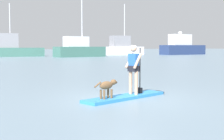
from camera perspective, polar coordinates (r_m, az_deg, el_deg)
The scene contains 8 objects.
ground_plane at distance 10.86m, azimuth 2.38°, elevation -5.09°, with size 400.00×400.00×0.00m, color gray.
paddleboard at distance 11.02m, azimuth 3.19°, elevation -4.69°, with size 3.70×1.81×0.10m.
person_paddler at distance 11.05m, azimuth 3.90°, elevation 0.69°, with size 0.67×0.58×1.69m.
dog at distance 10.18m, azimuth -0.84°, elevation -2.86°, with size 0.97×0.40×0.59m.
moored_boat_port at distance 58.98m, azimuth -18.58°, elevation 3.74°, with size 12.83×3.96×9.30m.
moored_boat_starboard at distance 55.18m, azimuth -5.93°, elevation 3.75°, with size 9.14×4.27×11.61m.
moored_boat_far_starboard at distance 68.12m, azimuth 1.77°, elevation 4.00°, with size 8.77×3.40×10.72m.
moored_boat_center at distance 72.17m, azimuth 12.40°, elevation 4.04°, with size 11.56×4.37×5.09m.
Camera 1 is at (-5.20, -9.37, 1.75)m, focal length 51.26 mm.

